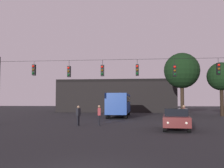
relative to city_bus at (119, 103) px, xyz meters
The scene contains 10 objects.
ground_plane 4.58m from the city_bus, 70.79° to the right, with size 168.00×168.00×0.00m, color black.
overhead_signal_span 13.41m from the city_bus, 84.27° to the right, with size 22.35×0.44×5.99m.
city_bus is the anchor object (origin of this frame).
car_near_right 16.82m from the city_bus, 71.24° to the right, with size 2.20×4.46×1.52m.
pedestrian_crossing_left 14.02m from the city_bus, 62.30° to the right, with size 0.33×0.41×1.72m.
pedestrian_crossing_center 13.09m from the city_bus, 92.76° to the right, with size 0.29×0.39×1.71m.
pedestrian_crossing_right 13.62m from the city_bus, 99.99° to the right, with size 0.36×0.42×1.68m.
corner_building 17.29m from the city_bus, 96.01° to the left, with size 22.22×8.90×6.12m.
tree_left_silhouette 14.66m from the city_bus, 10.97° to the left, with size 3.90×3.90×7.45m.
tree_behind_building 10.92m from the city_bus, 26.15° to the left, with size 5.20×5.20×9.16m.
Camera 1 is at (1.57, -7.11, 2.03)m, focal length 42.91 mm.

